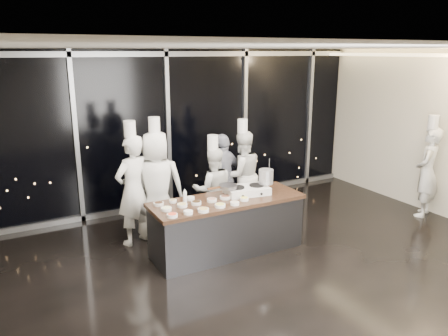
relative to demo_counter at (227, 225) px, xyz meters
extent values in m
plane|color=black|center=(0.00, -0.90, -0.45)|extent=(9.00, 9.00, 0.00)
cube|color=beige|center=(0.00, 2.60, 1.15)|extent=(9.00, 0.02, 3.20)
cube|color=silver|center=(0.00, -0.90, 2.75)|extent=(9.00, 7.00, 0.02)
cube|color=black|center=(0.00, 2.54, 1.15)|extent=(8.90, 0.04, 3.18)
cube|color=#93969B|center=(0.00, 2.49, 2.65)|extent=(8.90, 0.08, 0.10)
cube|color=#93969B|center=(0.00, 2.49, -0.40)|extent=(8.90, 0.08, 0.10)
cube|color=#93969B|center=(-1.80, 2.49, 1.15)|extent=(0.08, 0.08, 3.20)
cube|color=#93969B|center=(0.00, 2.49, 1.15)|extent=(0.08, 0.08, 3.20)
cube|color=#93969B|center=(1.80, 2.49, 1.15)|extent=(0.08, 0.08, 3.20)
cube|color=#93969B|center=(3.60, 2.49, 1.15)|extent=(0.08, 0.08, 3.20)
cube|color=#39393E|center=(0.00, 0.00, -0.03)|extent=(2.40, 0.80, 0.84)
cube|color=#452B1D|center=(0.00, 0.00, 0.42)|extent=(2.46, 0.86, 0.06)
cube|color=silver|center=(0.40, 0.07, 0.51)|extent=(0.75, 0.52, 0.12)
cylinder|color=black|center=(0.24, 0.09, 0.58)|extent=(0.27, 0.27, 0.02)
cylinder|color=black|center=(0.57, 0.04, 0.58)|extent=(0.27, 0.27, 0.02)
cylinder|color=black|center=(0.21, -0.13, 0.50)|extent=(0.04, 0.02, 0.04)
cylinder|color=black|center=(0.53, -0.18, 0.50)|extent=(0.04, 0.02, 0.04)
cylinder|color=gray|center=(0.08, 0.11, 0.61)|extent=(0.33, 0.33, 0.05)
cube|color=#4C2B14|center=(-0.17, 0.15, 0.62)|extent=(0.22, 0.06, 0.02)
cylinder|color=silver|center=(0.74, 0.02, 0.71)|extent=(0.27, 0.27, 0.24)
cylinder|color=white|center=(-1.05, -0.32, 0.47)|extent=(0.15, 0.15, 0.04)
cylinder|color=red|center=(-1.05, -0.32, 0.49)|extent=(0.12, 0.12, 0.01)
cylinder|color=white|center=(-1.03, -0.04, 0.47)|extent=(0.16, 0.16, 0.04)
cylinder|color=#EAF0A9|center=(-1.03, -0.04, 0.49)|extent=(0.13, 0.13, 0.01)
cylinder|color=white|center=(-1.05, 0.23, 0.47)|extent=(0.16, 0.16, 0.04)
cylinder|color=black|center=(-1.05, 0.23, 0.49)|extent=(0.13, 0.13, 0.01)
cylinder|color=white|center=(-0.80, -0.31, 0.47)|extent=(0.14, 0.14, 0.04)
cylinder|color=silver|center=(-0.80, -0.31, 0.49)|extent=(0.11, 0.11, 0.01)
cylinder|color=white|center=(-0.76, 0.00, 0.47)|extent=(0.15, 0.15, 0.04)
cylinder|color=tan|center=(-0.76, 0.00, 0.49)|extent=(0.13, 0.13, 0.01)
cylinder|color=white|center=(-0.82, 0.24, 0.47)|extent=(0.12, 0.12, 0.04)
cylinder|color=#99824C|center=(-0.82, 0.24, 0.49)|extent=(0.09, 0.09, 0.01)
cylinder|color=white|center=(-0.57, -0.33, 0.47)|extent=(0.16, 0.16, 0.04)
cylinder|color=tan|center=(-0.57, -0.33, 0.49)|extent=(0.13, 0.13, 0.01)
cylinder|color=white|center=(-0.53, 0.00, 0.47)|extent=(0.15, 0.15, 0.04)
cylinder|color=black|center=(-0.53, 0.00, 0.49)|extent=(0.13, 0.13, 0.01)
cylinder|color=white|center=(-0.53, 0.23, 0.47)|extent=(0.14, 0.14, 0.04)
cylinder|color=beige|center=(-0.53, 0.23, 0.49)|extent=(0.11, 0.11, 0.01)
cylinder|color=white|center=(-0.27, -0.28, 0.47)|extent=(0.16, 0.16, 0.04)
cylinder|color=#CAC150|center=(-0.27, -0.28, 0.49)|extent=(0.13, 0.13, 0.01)
cylinder|color=white|center=(-0.27, 0.00, 0.47)|extent=(0.15, 0.15, 0.04)
cylinder|color=#A0705B|center=(-0.27, 0.00, 0.49)|extent=(0.13, 0.13, 0.01)
cylinder|color=white|center=(-0.03, -0.29, 0.47)|extent=(0.14, 0.14, 0.04)
cylinder|color=beige|center=(-0.03, -0.29, 0.49)|extent=(0.11, 0.11, 0.01)
cylinder|color=white|center=(-0.02, 0.02, 0.47)|extent=(0.17, 0.17, 0.04)
cylinder|color=brown|center=(-0.02, 0.02, 0.49)|extent=(0.14, 0.14, 0.01)
cylinder|color=white|center=(0.20, -0.19, 0.47)|extent=(0.14, 0.14, 0.04)
cylinder|color=#D5CE47|center=(0.20, -0.19, 0.49)|extent=(0.12, 0.12, 0.01)
cylinder|color=white|center=(-0.65, 0.16, 0.53)|extent=(0.06, 0.06, 0.17)
cone|color=white|center=(-0.65, 0.16, 0.64)|extent=(0.05, 0.05, 0.06)
imported|color=silver|center=(-1.20, 1.04, 0.48)|extent=(0.80, 0.67, 1.86)
cylinder|color=white|center=(-1.20, 1.04, 1.50)|extent=(0.25, 0.25, 0.26)
imported|color=silver|center=(-0.77, 1.10, 0.49)|extent=(1.05, 0.84, 1.88)
cylinder|color=white|center=(-0.77, 1.10, 1.53)|extent=(0.24, 0.24, 0.26)
imported|color=silver|center=(0.21, 0.91, 0.31)|extent=(0.87, 0.76, 1.52)
cylinder|color=white|center=(0.21, 0.91, 1.17)|extent=(0.24, 0.24, 0.26)
imported|color=#121932|center=(0.60, 1.25, 0.39)|extent=(1.07, 0.74, 1.68)
imported|color=silver|center=(0.99, 1.23, 0.40)|extent=(0.88, 0.72, 1.70)
cylinder|color=white|center=(0.99, 1.23, 1.35)|extent=(0.21, 0.21, 0.26)
imported|color=silver|center=(4.20, -0.40, 0.43)|extent=(0.77, 0.67, 1.76)
cylinder|color=white|center=(4.20, -0.40, 1.41)|extent=(0.26, 0.26, 0.26)
camera|label=1|loc=(-3.12, -5.72, 2.70)|focal=35.00mm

